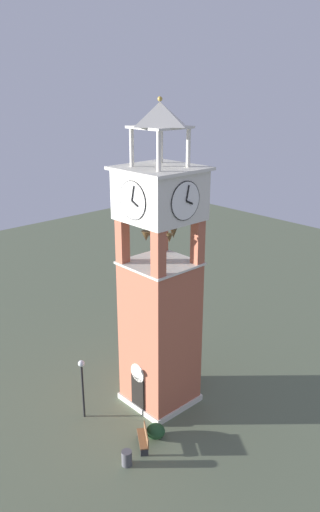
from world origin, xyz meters
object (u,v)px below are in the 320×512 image
object	(u,v)px
clock_tower	(160,292)
park_bench	(144,438)
trash_bin	(127,458)
lamp_post	(82,378)

from	to	relation	value
clock_tower	park_bench	xyz separation A→B (m)	(2.37, -3.33, -6.51)
park_bench	trash_bin	distance (m)	1.56
clock_tower	trash_bin	world-z (taller)	clock_tower
lamp_post	trash_bin	bearing A→B (deg)	-7.35
clock_tower	trash_bin	xyz separation A→B (m)	(2.81, -4.83, -6.59)
clock_tower	lamp_post	bearing A→B (deg)	-112.06
clock_tower	trash_bin	size ratio (longest dim) A/B	21.55
park_bench	lamp_post	xyz separation A→B (m)	(-4.09, -0.91, 2.05)
clock_tower	park_bench	world-z (taller)	clock_tower
clock_tower	park_bench	bearing A→B (deg)	-54.59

